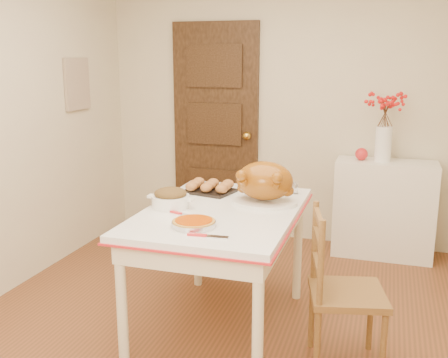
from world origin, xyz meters
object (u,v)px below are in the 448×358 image
(kitchen_table, at_px, (222,271))
(pumpkin_pie, at_px, (194,222))
(turkey_platter, at_px, (265,183))
(sideboard, at_px, (384,209))
(chair_oak, at_px, (347,290))

(kitchen_table, height_order, pumpkin_pie, pumpkin_pie)
(kitchen_table, bearing_deg, pumpkin_pie, -96.53)
(kitchen_table, distance_m, turkey_platter, 0.62)
(sideboard, distance_m, kitchen_table, 1.94)
(kitchen_table, xyz_separation_m, pumpkin_pie, (-0.04, -0.37, 0.43))
(kitchen_table, height_order, turkey_platter, turkey_platter)
(pumpkin_pie, bearing_deg, kitchen_table, 83.47)
(chair_oak, height_order, turkey_platter, turkey_platter)
(sideboard, height_order, chair_oak, chair_oak)
(kitchen_table, xyz_separation_m, chair_oak, (0.79, -0.17, 0.05))
(sideboard, xyz_separation_m, pumpkin_pie, (-1.00, -2.06, 0.41))
(pumpkin_pie, bearing_deg, chair_oak, 13.69)
(turkey_platter, xyz_separation_m, pumpkin_pie, (-0.27, -0.57, -0.11))
(chair_oak, distance_m, pumpkin_pie, 0.94)
(chair_oak, relative_size, turkey_platter, 2.17)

